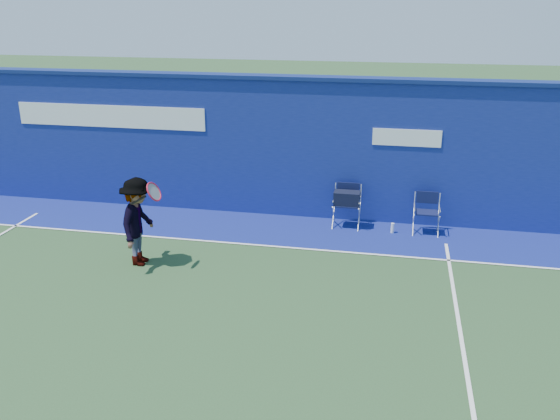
% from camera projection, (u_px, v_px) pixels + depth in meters
% --- Properties ---
extents(ground, '(80.00, 80.00, 0.00)m').
position_uv_depth(ground, '(154.00, 323.00, 8.91)').
color(ground, '#294725').
rests_on(ground, ground).
extents(stadium_wall, '(24.00, 0.50, 3.08)m').
position_uv_depth(stadium_wall, '(241.00, 144.00, 13.19)').
color(stadium_wall, navy).
rests_on(stadium_wall, ground).
extents(out_of_bounds_strip, '(24.00, 1.80, 0.01)m').
position_uv_depth(out_of_bounds_strip, '(229.00, 226.00, 12.69)').
color(out_of_bounds_strip, navy).
rests_on(out_of_bounds_strip, ground).
extents(court_lines, '(24.00, 12.00, 0.01)m').
position_uv_depth(court_lines, '(169.00, 304.00, 9.46)').
color(court_lines, white).
rests_on(court_lines, out_of_bounds_strip).
extents(directors_chair_left, '(0.54, 0.49, 0.91)m').
position_uv_depth(directors_chair_left, '(347.00, 210.00, 12.57)').
color(directors_chair_left, silver).
rests_on(directors_chair_left, ground).
extents(directors_chair_right, '(0.50, 0.45, 0.84)m').
position_uv_depth(directors_chair_right, '(426.00, 221.00, 12.26)').
color(directors_chair_right, silver).
rests_on(directors_chair_right, ground).
extents(water_bottle, '(0.07, 0.07, 0.22)m').
position_uv_depth(water_bottle, '(392.00, 228.00, 12.30)').
color(water_bottle, white).
rests_on(water_bottle, ground).
extents(tennis_player, '(0.84, 1.07, 1.63)m').
position_uv_depth(tennis_player, '(138.00, 222.00, 10.66)').
color(tennis_player, '#EA4738').
rests_on(tennis_player, ground).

